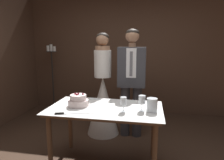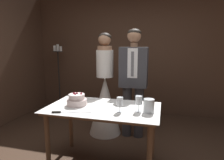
{
  "view_description": "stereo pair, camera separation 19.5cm",
  "coord_description": "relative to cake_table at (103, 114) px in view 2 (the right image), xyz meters",
  "views": [
    {
      "loc": [
        0.45,
        -2.11,
        1.52
      ],
      "look_at": [
        -0.06,
        0.62,
        1.02
      ],
      "focal_mm": 32.0,
      "sensor_mm": 36.0,
      "label": 1
    },
    {
      "loc": [
        0.64,
        -2.07,
        1.52
      ],
      "look_at": [
        -0.06,
        0.62,
        1.02
      ],
      "focal_mm": 32.0,
      "sensor_mm": 36.0,
      "label": 2
    }
  ],
  "objects": [
    {
      "name": "cake_table",
      "position": [
        0.0,
        0.0,
        0.0
      ],
      "size": [
        1.38,
        0.79,
        0.76
      ],
      "color": "brown",
      "rests_on": "ground_plane"
    },
    {
      "name": "hurricane_candle",
      "position": [
        0.56,
        -0.05,
        0.16
      ],
      "size": [
        0.12,
        0.12,
        0.16
      ],
      "color": "silver",
      "rests_on": "cake_table"
    },
    {
      "name": "wine_glass_middle",
      "position": [
        0.44,
        -0.04,
        0.21
      ],
      "size": [
        0.08,
        0.08,
        0.18
      ],
      "color": "silver",
      "rests_on": "cake_table"
    },
    {
      "name": "candle_stand",
      "position": [
        -1.61,
        1.8,
        0.1
      ],
      "size": [
        0.28,
        0.28,
        1.52
      ],
      "color": "black",
      "rests_on": "ground_plane"
    },
    {
      "name": "wine_glass_near",
      "position": [
        0.24,
        -0.11,
        0.21
      ],
      "size": [
        0.07,
        0.07,
        0.17
      ],
      "color": "silver",
      "rests_on": "cake_table"
    },
    {
      "name": "groom",
      "position": [
        0.24,
        0.88,
        0.33
      ],
      "size": [
        0.44,
        0.25,
        1.75
      ],
      "color": "#38383D",
      "rests_on": "ground_plane"
    },
    {
      "name": "wall_back",
      "position": [
        0.06,
        2.18,
        0.68
      ],
      "size": [
        4.77,
        0.12,
        2.69
      ],
      "primitive_type": "cube",
      "color": "#513828",
      "rests_on": "ground_plane"
    },
    {
      "name": "cake_knife",
      "position": [
        -0.36,
        -0.31,
        0.1
      ],
      "size": [
        0.43,
        0.15,
        0.02
      ],
      "rotation": [
        0.0,
        0.0,
        0.31
      ],
      "color": "silver",
      "rests_on": "cake_table"
    },
    {
      "name": "bride",
      "position": [
        -0.24,
        0.88,
        -0.04
      ],
      "size": [
        0.54,
        0.54,
        1.7
      ],
      "color": "white",
      "rests_on": "ground_plane"
    },
    {
      "name": "tiered_cake",
      "position": [
        -0.35,
        -0.0,
        0.15
      ],
      "size": [
        0.25,
        0.25,
        0.17
      ],
      "color": "beige",
      "rests_on": "cake_table"
    }
  ]
}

